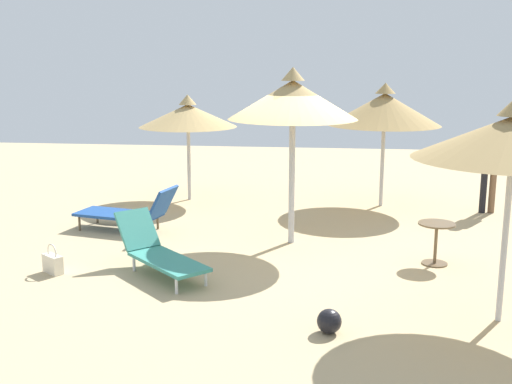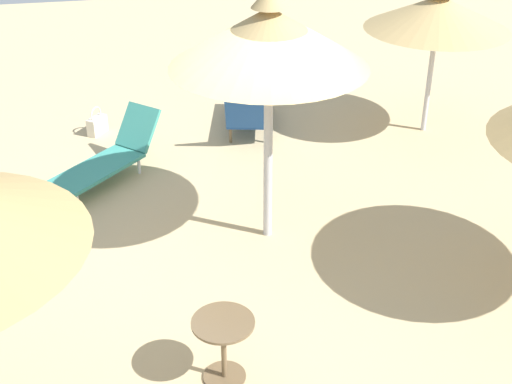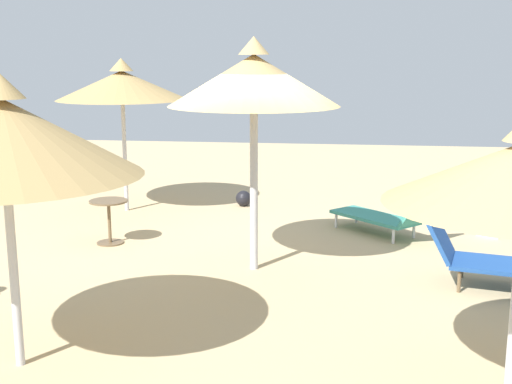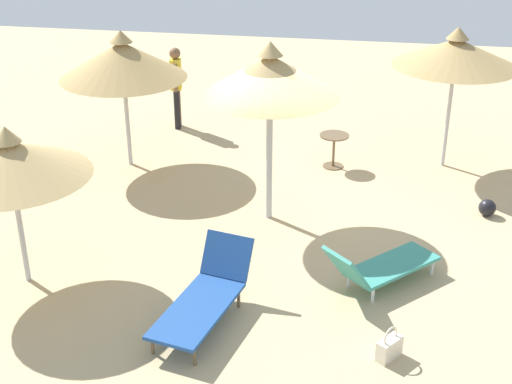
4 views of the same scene
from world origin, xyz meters
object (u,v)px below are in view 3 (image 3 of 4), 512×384
Objects in this scene: lounge_chair_front at (388,215)px; beach_ball at (243,198)px; parasol_umbrella_near_left at (122,85)px; side_table_round at (109,214)px; handbag at (490,227)px; lounge_chair_far_right at (497,259)px; parasol_umbrella_far_left at (254,81)px; parasol_umbrella_edge at (3,137)px.

beach_ball is (1.75, 2.48, -0.19)m from lounge_chair_front.
parasol_umbrella_near_left is 2.76m from side_table_round.
handbag is at bearing -111.37° from beach_ball.
lounge_chair_far_right is 2.46m from lounge_chair_front.
parasol_umbrella_far_left reaches higher than beach_ball.
beach_ball is (3.93, 3.62, -0.23)m from lounge_chair_far_right.
lounge_chair_front is (4.78, -3.53, -1.72)m from parasol_umbrella_edge.
parasol_umbrella_near_left is 6.46m from handbag.
handbag is (2.35, -0.41, -0.22)m from lounge_chair_far_right.
side_table_round is (-2.07, -0.43, -1.77)m from parasol_umbrella_near_left.
parasol_umbrella_near_left is 9.36× the size of beach_ball.
parasol_umbrella_far_left is at bearing -30.10° from parasol_umbrella_edge.
parasol_umbrella_edge is at bearing 170.88° from beach_ball.
parasol_umbrella_edge is 6.19m from lounge_chair_front.
beach_ball is (0.60, -2.01, -2.06)m from parasol_umbrella_near_left.
handbag is 0.69× the size of side_table_round.
beach_ball is at bearing 68.63° from handbag.
parasol_umbrella_near_left is 6.79m from lounge_chair_far_right.
parasol_umbrella_near_left is at bearing 9.24° from parasol_umbrella_edge.
parasol_umbrella_near_left is at bearing 42.19° from parasol_umbrella_far_left.
parasol_umbrella_near_left is 1.58× the size of lounge_chair_front.
parasol_umbrella_near_left is at bearing 11.67° from side_table_round.
parasol_umbrella_far_left reaches higher than lounge_chair_far_right.
handbag is (4.95, -5.08, -1.90)m from parasol_umbrella_edge.
lounge_chair_front is 2.60× the size of side_table_round.
parasol_umbrella_edge is at bearing 134.29° from handbag.
beach_ball is at bearing -73.39° from parasol_umbrella_near_left.
parasol_umbrella_far_left is 10.35× the size of beach_ball.
parasol_umbrella_far_left is 1.51× the size of lounge_chair_far_right.
handbag is 1.56× the size of beach_ball.
handbag is at bearing -59.39° from parasol_umbrella_far_left.
lounge_chair_front is at bearing -125.16° from beach_ball.
parasol_umbrella_edge is 4.21m from side_table_round.
side_table_round is (1.25, 5.20, 0.07)m from lounge_chair_far_right.
parasol_umbrella_far_left is at bearing 82.96° from lounge_chair_far_right.
beach_ball is at bearing -9.12° from parasol_umbrella_edge.
parasol_umbrella_edge is 0.97× the size of parasol_umbrella_near_left.
parasol_umbrella_near_left is 2.94m from beach_ball.
lounge_chair_front reaches higher than handbag.
side_table_round is (0.89, 2.26, -1.97)m from parasol_umbrella_far_left.
lounge_chair_far_right is at bearing -97.04° from parasol_umbrella_far_left.
lounge_chair_far_right is 1.16× the size of lounge_chair_front.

